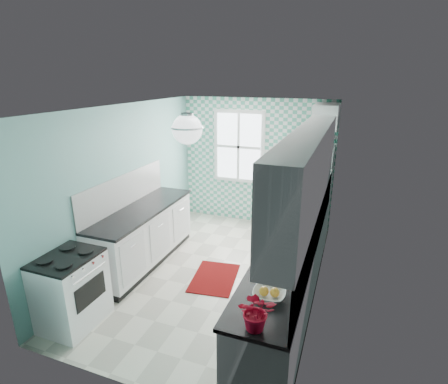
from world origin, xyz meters
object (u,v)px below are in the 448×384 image
at_px(ceiling_light, 187,129).
at_px(fruit_bowl, 269,294).
at_px(sink, 303,217).
at_px(microwave, 313,138).
at_px(potted_plant, 257,311).
at_px(stove, 71,289).
at_px(fridge, 308,194).

distance_m(ceiling_light, fruit_bowl, 1.98).
bearing_deg(sink, fruit_bowl, -87.43).
bearing_deg(ceiling_light, microwave, 66.71).
distance_m(potted_plant, microwave, 3.93).
height_order(stove, sink, sink).
bearing_deg(ceiling_light, sink, 46.76).
xyz_separation_m(fridge, potted_plant, (0.09, -3.85, 0.25)).
xyz_separation_m(sink, fruit_bowl, (-0.00, -2.11, 0.05)).
relative_size(stove, potted_plant, 2.63).
xyz_separation_m(fridge, sink, (0.09, -1.30, 0.07)).
relative_size(ceiling_light, microwave, 0.62).
bearing_deg(potted_plant, fruit_bowl, 90.00).
bearing_deg(ceiling_light, fruit_bowl, -34.58).
xyz_separation_m(ceiling_light, potted_plant, (1.20, -1.27, -1.21)).
bearing_deg(stove, sink, 40.70).
height_order(stove, fruit_bowl, fruit_bowl).
distance_m(fruit_bowl, potted_plant, 0.46).
bearing_deg(stove, potted_plant, -10.95).
height_order(fridge, microwave, microwave).
height_order(fridge, fruit_bowl, fridge).
distance_m(fridge, fruit_bowl, 3.41).
relative_size(ceiling_light, fruit_bowl, 1.15).
height_order(fruit_bowl, microwave, microwave).
bearing_deg(fruit_bowl, fridge, 91.52).
height_order(fridge, potted_plant, fridge).
height_order(fruit_bowl, potted_plant, potted_plant).
bearing_deg(potted_plant, microwave, 91.34).
relative_size(ceiling_light, stove, 0.40).
distance_m(fridge, sink, 1.30).
height_order(ceiling_light, microwave, ceiling_light).
distance_m(fridge, microwave, 1.02).
bearing_deg(microwave, ceiling_light, 69.55).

